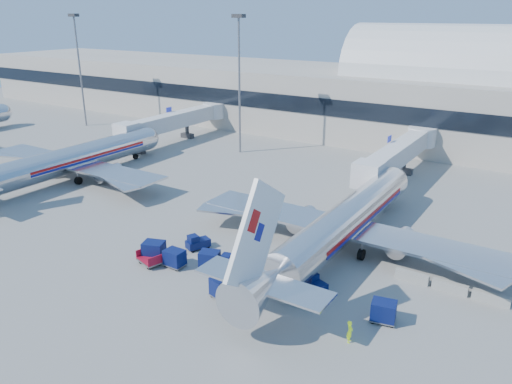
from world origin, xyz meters
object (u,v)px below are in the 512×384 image
Objects in this scene: cart_train_a at (210,259)px; ramp_worker at (350,332)px; airliner_main at (342,223)px; mast_west at (239,65)px; cart_solo_far at (384,311)px; jetbridge_mid at (179,120)px; mast_far_west at (78,54)px; tug_left at (197,242)px; cart_open_red at (150,260)px; tug_lead at (230,263)px; airliner_mid at (70,160)px; cart_train_c at (154,250)px; barrier_near at (412,277)px; tug_right at (315,283)px; barrier_mid at (450,287)px; cart_train_b at (175,258)px; jetbridge_near at (401,152)px; cart_solo_near at (223,288)px; barrier_far at (491,298)px.

ramp_worker reaches higher than cart_train_a.
mast_west reaches higher than airliner_main.
ramp_worker is at bearing -118.83° from cart_solo_far.
mast_far_west reaches higher than jetbridge_mid.
tug_left is (57.56, -33.31, -14.08)m from mast_far_west.
tug_lead is at bearing 42.46° from cart_open_red.
airliner_mid is 50.67m from ramp_worker.
tug_lead is 2.00m from cart_train_a.
mast_far_west is at bearing 126.06° from cart_train_c.
tug_right reaches higher than barrier_near.
mast_far_west is 86.72m from cart_solo_far.
barrier_mid is at bearing 38.54° from cart_open_red.
airliner_mid is at bearing -84.78° from jetbridge_mid.
tug_right is at bearing 15.39° from cart_train_b.
jetbridge_near is 1.00× the size of jetbridge_mid.
barrier_near is 16.60m from tug_lead.
cart_solo_far is (49.93, -9.94, -2.00)m from airliner_mid.
airliner_main is at bearing 19.56° from cart_train_c.
mast_far_west reaches higher than cart_train_b.
jetbridge_near is 9.17× the size of barrier_mid.
mast_west is (-30.00, 25.49, 11.87)m from airliner_main.
airliner_main is 15.30× the size of tug_lead.
tug_right is 13.56m from cart_train_b.
tug_left is 4.20m from cart_train_b.
cart_train_b is 18.59m from ramp_worker.
tug_right is (1.32, -8.46, -2.31)m from airliner_main.
barrier_mid is at bearing 0.13° from cart_train_c.
airliner_mid is 50.95m from cart_solo_far.
tug_left is at bearing -147.85° from airliner_main.
mast_far_west is at bearing 137.68° from airliner_mid.
cart_train_c is 21.26m from ramp_worker.
cart_train_a is (35.57, -36.67, -3.02)m from jetbridge_mid.
cart_solo_far is at bearing 6.28° from cart_train_b.
cart_train_a is (3.61, -2.55, 0.20)m from tug_left.
ramp_worker is (-4.58, -11.26, 0.43)m from barrier_mid.
tug_right is 0.91× the size of cart_train_c.
mast_west reaches higher than cart_train_a.
tug_left is at bearing -161.99° from tug_right.
jetbridge_mid is 51.18m from cart_train_a.
tug_left is at bearing -167.38° from barrier_mid.
cart_solo_far is at bearing 33.26° from cart_solo_near.
jetbridge_mid is at bearing 152.65° from barrier_mid.
ramp_worker is (20.78, -0.83, 0.42)m from cart_open_red.
jetbridge_near is at bearing 0.68° from mast_far_west.
barrier_far is 1.09× the size of cart_open_red.
airliner_main reaches higher than jetbridge_near.
barrier_mid is (81.30, -28.00, -14.34)m from mast_far_west.
barrier_near is 1.00× the size of barrier_mid.
cart_train_c is at bearing 69.48° from ramp_worker.
barrier_near is 1.00× the size of barrier_far.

